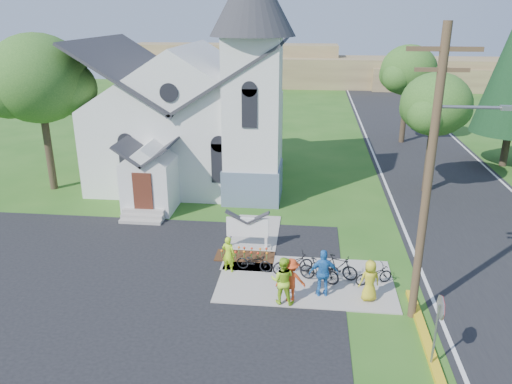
# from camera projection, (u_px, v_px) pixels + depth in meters

# --- Properties ---
(ground) EXTENTS (120.00, 120.00, 0.00)m
(ground) POSITION_uv_depth(u_px,v_px,m) (267.00, 286.00, 19.76)
(ground) COLOR #285B1A
(ground) RESTS_ON ground
(parking_lot) EXTENTS (20.00, 16.00, 0.02)m
(parking_lot) POSITION_uv_depth(u_px,v_px,m) (76.00, 302.00, 18.62)
(parking_lot) COLOR black
(parking_lot) RESTS_ON ground
(road) EXTENTS (8.00, 90.00, 0.02)m
(road) POSITION_uv_depth(u_px,v_px,m) (439.00, 176.00, 32.73)
(road) COLOR black
(road) RESTS_ON ground
(sidewalk) EXTENTS (7.00, 4.00, 0.05)m
(sidewalk) POSITION_uv_depth(u_px,v_px,m) (306.00, 281.00, 20.07)
(sidewalk) COLOR #A19B91
(sidewalk) RESTS_ON ground
(church) EXTENTS (12.35, 12.00, 13.00)m
(church) POSITION_uv_depth(u_px,v_px,m) (196.00, 98.00, 30.18)
(church) COLOR white
(church) RESTS_ON ground
(church_sign) EXTENTS (2.20, 0.40, 1.70)m
(church_sign) POSITION_uv_depth(u_px,v_px,m) (247.00, 228.00, 22.52)
(church_sign) COLOR #A19B91
(church_sign) RESTS_ON ground
(flower_bed) EXTENTS (2.60, 1.10, 0.07)m
(flower_bed) POSITION_uv_depth(u_px,v_px,m) (245.00, 256.00, 22.02)
(flower_bed) COLOR #36200E
(flower_bed) RESTS_ON ground
(utility_pole) EXTENTS (3.45, 0.28, 10.00)m
(utility_pole) POSITION_uv_depth(u_px,v_px,m) (431.00, 172.00, 15.96)
(utility_pole) COLOR #4D3B26
(utility_pole) RESTS_ON ground
(stop_sign) EXTENTS (0.11, 0.76, 2.48)m
(stop_sign) POSITION_uv_depth(u_px,v_px,m) (439.00, 317.00, 14.67)
(stop_sign) COLOR gray
(stop_sign) RESTS_ON ground
(tree_lot_corner) EXTENTS (5.60, 5.60, 9.15)m
(tree_lot_corner) POSITION_uv_depth(u_px,v_px,m) (38.00, 79.00, 28.28)
(tree_lot_corner) COLOR #33261C
(tree_lot_corner) RESTS_ON ground
(tree_road_near) EXTENTS (4.00, 4.00, 7.05)m
(tree_road_near) POSITION_uv_depth(u_px,v_px,m) (436.00, 105.00, 28.30)
(tree_road_near) COLOR #33261C
(tree_road_near) RESTS_ON ground
(tree_road_mid) EXTENTS (4.40, 4.40, 7.80)m
(tree_road_mid) POSITION_uv_depth(u_px,v_px,m) (409.00, 71.00, 39.26)
(tree_road_mid) COLOR #33261C
(tree_road_mid) RESTS_ON ground
(distant_hills) EXTENTS (61.00, 10.00, 5.60)m
(distant_hills) POSITION_uv_depth(u_px,v_px,m) (326.00, 70.00, 71.26)
(distant_hills) COLOR brown
(distant_hills) RESTS_ON ground
(cyclist_0) EXTENTS (0.65, 0.51, 1.56)m
(cyclist_0) POSITION_uv_depth(u_px,v_px,m) (228.00, 254.00, 20.52)
(cyclist_0) COLOR #B0ED1B
(cyclist_0) RESTS_ON sidewalk
(bike_0) EXTENTS (1.58, 0.79, 0.80)m
(bike_0) POSITION_uv_depth(u_px,v_px,m) (254.00, 262.00, 20.69)
(bike_0) COLOR black
(bike_0) RESTS_ON sidewalk
(cyclist_1) EXTENTS (0.96, 0.79, 1.85)m
(cyclist_1) POSITION_uv_depth(u_px,v_px,m) (283.00, 280.00, 18.24)
(cyclist_1) COLOR #AEE62B
(cyclist_1) RESTS_ON sidewalk
(bike_1) EXTENTS (1.72, 1.04, 1.00)m
(bike_1) POSITION_uv_depth(u_px,v_px,m) (319.00, 271.00, 19.79)
(bike_1) COLOR black
(bike_1) RESTS_ON sidewalk
(cyclist_2) EXTENTS (1.16, 0.60, 1.89)m
(cyclist_2) POSITION_uv_depth(u_px,v_px,m) (323.00, 273.00, 18.70)
(cyclist_2) COLOR blue
(cyclist_2) RESTS_ON sidewalk
(bike_2) EXTENTS (1.82, 1.16, 0.90)m
(bike_2) POSITION_uv_depth(u_px,v_px,m) (293.00, 263.00, 20.48)
(bike_2) COLOR black
(bike_2) RESTS_ON sidewalk
(cyclist_3) EXTENTS (1.15, 0.72, 1.71)m
(cyclist_3) POSITION_uv_depth(u_px,v_px,m) (291.00, 280.00, 18.40)
(cyclist_3) COLOR #E24519
(cyclist_3) RESTS_ON sidewalk
(bike_3) EXTENTS (1.73, 1.03, 1.00)m
(bike_3) POSITION_uv_depth(u_px,v_px,m) (338.00, 267.00, 20.09)
(bike_3) COLOR black
(bike_3) RESTS_ON sidewalk
(cyclist_4) EXTENTS (0.90, 0.71, 1.62)m
(cyclist_4) POSITION_uv_depth(u_px,v_px,m) (370.00, 281.00, 18.45)
(cyclist_4) COLOR gold
(cyclist_4) RESTS_ON sidewalk
(bike_4) EXTENTS (1.64, 1.08, 0.82)m
(bike_4) POSITION_uv_depth(u_px,v_px,m) (374.00, 275.00, 19.67)
(bike_4) COLOR black
(bike_4) RESTS_ON sidewalk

